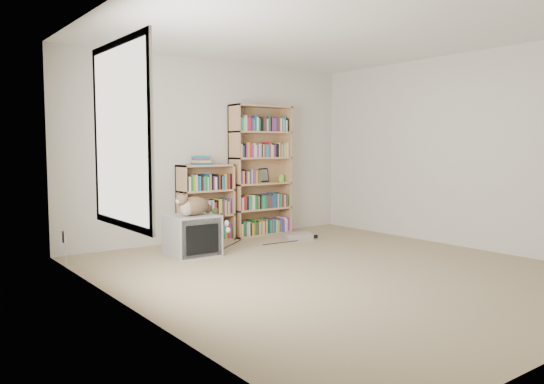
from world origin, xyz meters
TOP-DOWN VIEW (x-y plane):
  - floor at (0.00, 0.00)m, footprint 4.50×5.00m
  - wall_back at (0.00, 2.50)m, footprint 4.50×0.02m
  - wall_left at (-2.25, 0.00)m, footprint 0.02×5.00m
  - wall_right at (2.25, 0.00)m, footprint 0.02×5.00m
  - ceiling at (0.00, 0.00)m, footprint 4.50×5.00m
  - window at (-2.24, 0.20)m, footprint 0.02×1.22m
  - crt_tv at (-0.85, 1.61)m, footprint 0.57×0.53m
  - cat at (-0.79, 1.54)m, footprint 0.66×0.43m
  - bookcase_tall at (0.69, 2.36)m, footprint 0.95×0.30m
  - bookcase_short at (-0.24, 2.36)m, footprint 0.77×0.30m
  - book_stack at (-0.31, 2.32)m, footprint 0.21×0.28m
  - green_mug at (1.06, 2.34)m, footprint 0.09×0.09m
  - framed_print at (0.81, 2.44)m, footprint 0.15×0.05m
  - dvd_player at (0.88, 1.71)m, footprint 0.46×0.40m
  - wall_outlet at (-2.24, 1.95)m, footprint 0.01×0.08m
  - floor_cables at (0.16, 1.68)m, footprint 1.20×0.70m

SIDE VIEW (x-z plane):
  - floor at x=0.00m, z-range -0.01..0.01m
  - floor_cables at x=0.16m, z-range 0.00..0.01m
  - dvd_player at x=0.88m, z-range 0.00..0.09m
  - crt_tv at x=-0.85m, z-range 0.00..0.49m
  - wall_outlet at x=-2.24m, z-range 0.26..0.39m
  - bookcase_short at x=-0.24m, z-range -0.04..1.02m
  - cat at x=-0.79m, z-range 0.33..0.82m
  - green_mug at x=1.06m, z-range 0.77..0.88m
  - framed_print at x=0.81m, z-range 0.78..0.98m
  - bookcase_tall at x=0.69m, z-range -0.05..1.85m
  - book_stack at x=-0.31m, z-range 1.06..1.18m
  - wall_back at x=0.00m, z-range 0.00..2.50m
  - wall_left at x=-2.25m, z-range 0.00..2.50m
  - wall_right at x=2.25m, z-range 0.00..2.50m
  - window at x=-2.24m, z-range 0.64..2.16m
  - ceiling at x=0.00m, z-range 2.49..2.51m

